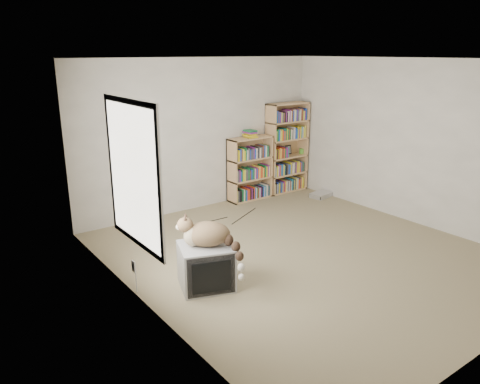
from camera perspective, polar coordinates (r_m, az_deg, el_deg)
floor at (r=6.34m, az=7.72°, el=-7.48°), size 4.50×5.00×0.01m
wall_back at (r=7.87m, az=-4.70°, el=6.96°), size 4.50×0.02×2.50m
wall_left at (r=4.69m, az=-11.90°, el=-0.20°), size 0.02×5.00×2.50m
wall_right at (r=7.66m, az=20.38°, el=5.68°), size 0.02×5.00×2.50m
ceiling at (r=5.78m, az=8.72°, el=15.72°), size 4.50×5.00×0.02m
window at (r=4.83m, az=-12.88°, el=2.09°), size 0.02×1.22×1.52m
crt_tv at (r=5.39m, az=-4.18°, el=-8.99°), size 0.72×0.69×0.51m
cat at (r=5.20m, az=-3.41°, el=-5.66°), size 0.64×0.80×0.61m
bookcase_tall at (r=8.90m, az=5.64°, el=5.15°), size 0.84×0.30×1.68m
bookcase_short at (r=8.41m, az=1.14°, el=2.57°), size 0.83×0.30×1.13m
book_stack at (r=8.25m, az=1.24°, el=7.11°), size 0.19×0.25×0.13m
green_mug at (r=9.15m, az=7.46°, el=4.98°), size 0.09×0.09×0.10m
framed_print at (r=9.05m, az=5.90°, el=5.16°), size 0.13×0.05×0.18m
dvd_player at (r=8.76m, az=9.82°, el=-0.35°), size 0.41×0.33×0.09m
wall_outlet at (r=5.34m, az=-12.84°, el=-8.84°), size 0.01×0.08×0.13m
floor_cables at (r=7.62m, az=-1.62°, el=-3.04°), size 1.20×0.70×0.01m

